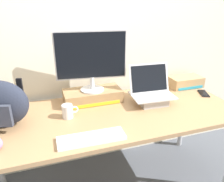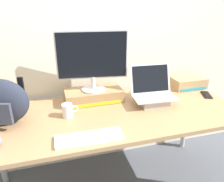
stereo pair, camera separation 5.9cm
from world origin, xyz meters
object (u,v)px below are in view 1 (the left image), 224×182
desktop_monitor (91,59)px  messenger_backpack (0,104)px  toner_box_yellow (93,96)px  open_laptop (151,95)px  toner_box_cyan (185,82)px  external_keyboard (92,138)px  coffee_mug (68,111)px  cell_phone (204,93)px

desktop_monitor → messenger_backpack: bearing=-156.9°
toner_box_yellow → open_laptop: bearing=-21.8°
desktop_monitor → toner_box_cyan: desktop_monitor is taller
external_keyboard → coffee_mug: coffee_mug is taller
open_laptop → cell_phone: (0.54, 0.01, -0.06)m
open_laptop → external_keyboard: 0.70m
external_keyboard → messenger_backpack: size_ratio=1.02×
open_laptop → coffee_mug: open_laptop is taller
external_keyboard → coffee_mug: size_ratio=3.53×
open_laptop → external_keyboard: bearing=-145.3°
toner_box_yellow → messenger_backpack: (-0.67, -0.19, 0.11)m
external_keyboard → toner_box_cyan: 1.24m
messenger_backpack → cell_phone: size_ratio=2.49×
desktop_monitor → external_keyboard: size_ratio=1.34×
open_laptop → toner_box_cyan: open_laptop is taller
desktop_monitor → cell_phone: 1.08m
open_laptop → messenger_backpack: 1.14m
toner_box_yellow → toner_box_cyan: bearing=2.6°
toner_box_yellow → toner_box_cyan: same height
toner_box_yellow → cell_phone: 1.02m
external_keyboard → cell_phone: bearing=19.6°
external_keyboard → desktop_monitor: bearing=77.1°
toner_box_yellow → coffee_mug: bearing=-137.4°
messenger_backpack → coffee_mug: 0.45m
toner_box_yellow → open_laptop: open_laptop is taller
open_laptop → messenger_backpack: size_ratio=0.86×
desktop_monitor → external_keyboard: (-0.14, -0.54, -0.35)m
messenger_backpack → toner_box_cyan: 1.65m
coffee_mug → cell_phone: coffee_mug is taller
external_keyboard → messenger_backpack: messenger_backpack is taller
toner_box_yellow → toner_box_cyan: 0.95m
external_keyboard → coffee_mug: bearing=108.2°
cell_phone → toner_box_cyan: 0.23m
toner_box_yellow → coffee_mug: size_ratio=3.98×
coffee_mug → open_laptop: bearing=3.0°
desktop_monitor → open_laptop: 0.58m
coffee_mug → cell_phone: (1.24, 0.05, -0.05)m
coffee_mug → toner_box_cyan: bearing=12.4°
external_keyboard → cell_phone: external_keyboard is taller
external_keyboard → messenger_backpack: (-0.53, 0.36, 0.15)m
toner_box_yellow → desktop_monitor: 0.32m
desktop_monitor → external_keyboard: 0.66m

